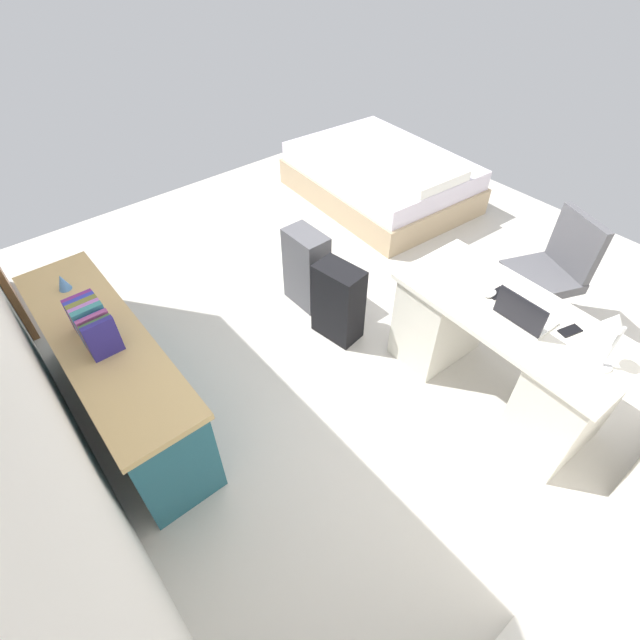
# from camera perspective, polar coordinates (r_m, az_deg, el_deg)

# --- Properties ---
(ground_plane) EXTENTS (5.58, 5.58, 0.00)m
(ground_plane) POSITION_cam_1_polar(r_m,az_deg,el_deg) (4.03, 4.05, 1.95)
(ground_plane) COLOR beige
(desk) EXTENTS (1.46, 0.71, 0.75)m
(desk) POSITION_cam_1_polar(r_m,az_deg,el_deg) (3.31, 20.78, -3.57)
(desk) COLOR silver
(desk) RESTS_ON ground_plane
(office_chair) EXTENTS (0.60, 0.60, 0.94)m
(office_chair) POSITION_cam_1_polar(r_m,az_deg,el_deg) (4.00, 25.70, 4.43)
(office_chair) COLOR black
(office_chair) RESTS_ON ground_plane
(credenza) EXTENTS (1.80, 0.48, 0.72)m
(credenza) POSITION_cam_1_polar(r_m,az_deg,el_deg) (3.27, -23.36, -6.24)
(credenza) COLOR #235B6B
(credenza) RESTS_ON ground_plane
(bed) EXTENTS (1.99, 1.52, 0.58)m
(bed) POSITION_cam_1_polar(r_m,az_deg,el_deg) (5.43, 7.39, 16.72)
(bed) COLOR tan
(bed) RESTS_ON ground_plane
(suitcase_black) EXTENTS (0.39, 0.27, 0.63)m
(suitcase_black) POSITION_cam_1_polar(r_m,az_deg,el_deg) (3.56, 2.21, 2.14)
(suitcase_black) COLOR black
(suitcase_black) RESTS_ON ground_plane
(suitcase_spare_grey) EXTENTS (0.36, 0.22, 0.67)m
(suitcase_spare_grey) POSITION_cam_1_polar(r_m,az_deg,el_deg) (3.85, -1.66, 6.23)
(suitcase_spare_grey) COLOR #4C4C51
(suitcase_spare_grey) RESTS_ON ground_plane
(laptop) EXTENTS (0.32, 0.23, 0.21)m
(laptop) POSITION_cam_1_polar(r_m,az_deg,el_deg) (3.00, 23.41, 0.60)
(laptop) COLOR silver
(laptop) RESTS_ON desk
(computer_mouse) EXTENTS (0.06, 0.10, 0.03)m
(computer_mouse) POSITION_cam_1_polar(r_m,az_deg,el_deg) (3.13, 19.89, 3.05)
(computer_mouse) COLOR white
(computer_mouse) RESTS_ON desk
(cell_phone_near_laptop) EXTENTS (0.10, 0.15, 0.01)m
(cell_phone_near_laptop) POSITION_cam_1_polar(r_m,az_deg,el_deg) (3.08, 28.01, -1.15)
(cell_phone_near_laptop) COLOR black
(cell_phone_near_laptop) RESTS_ON desk
(cell_phone_by_mouse) EXTENTS (0.07, 0.14, 0.01)m
(cell_phone_by_mouse) POSITION_cam_1_polar(r_m,az_deg,el_deg) (3.17, 20.66, 3.08)
(cell_phone_by_mouse) COLOR black
(cell_phone_by_mouse) RESTS_ON desk
(desk_lamp) EXTENTS (0.16, 0.11, 0.34)m
(desk_lamp) POSITION_cam_1_polar(r_m,az_deg,el_deg) (2.80, 32.00, -0.83)
(desk_lamp) COLOR silver
(desk_lamp) RESTS_ON desk
(book_row) EXTENTS (0.35, 0.17, 0.24)m
(book_row) POSITION_cam_1_polar(r_m,az_deg,el_deg) (2.93, -25.80, -0.45)
(book_row) COLOR navy
(book_row) RESTS_ON credenza
(figurine_small) EXTENTS (0.08, 0.08, 0.11)m
(figurine_small) POSITION_cam_1_polar(r_m,az_deg,el_deg) (3.43, -28.71, 4.03)
(figurine_small) COLOR #4C7FBF
(figurine_small) RESTS_ON credenza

